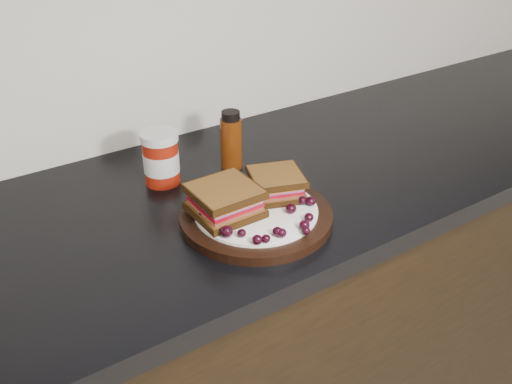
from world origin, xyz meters
TOP-DOWN VIEW (x-y plane):
  - base_cabinets at (0.00, 1.70)m, footprint 3.96×0.58m
  - countertop at (0.00, 1.70)m, footprint 3.98×0.60m
  - plate at (0.10, 1.59)m, footprint 0.28×0.28m
  - sandwich_left at (0.05, 1.61)m, footprint 0.12×0.12m
  - sandwich_right at (0.16, 1.61)m, footprint 0.12×0.12m
  - grape_0 at (0.01, 1.54)m, footprint 0.02×0.02m
  - grape_1 at (0.03, 1.53)m, footprint 0.02×0.02m
  - grape_2 at (0.04, 1.49)m, footprint 0.02×0.02m
  - grape_3 at (0.06, 1.49)m, footprint 0.02×0.02m
  - grape_4 at (0.09, 1.49)m, footprint 0.02×0.02m
  - grape_5 at (0.08, 1.50)m, footprint 0.02×0.02m
  - grape_6 at (0.12, 1.47)m, footprint 0.02×0.02m
  - grape_7 at (0.13, 1.48)m, footprint 0.02×0.02m
  - grape_8 at (0.15, 1.50)m, footprint 0.02×0.02m
  - grape_9 at (0.14, 1.54)m, footprint 0.02×0.02m
  - grape_10 at (0.19, 1.54)m, footprint 0.02×0.02m
  - grape_11 at (0.18, 1.55)m, footprint 0.02×0.02m
  - grape_12 at (0.19, 1.57)m, footprint 0.02×0.02m
  - grape_13 at (0.18, 1.60)m, footprint 0.02×0.02m
  - grape_14 at (0.18, 1.61)m, footprint 0.01×0.01m
  - grape_15 at (0.14, 1.61)m, footprint 0.02×0.02m
  - grape_16 at (0.05, 1.63)m, footprint 0.02×0.02m
  - grape_17 at (0.04, 1.61)m, footprint 0.02×0.02m
  - grape_18 at (0.01, 1.60)m, footprint 0.02×0.02m
  - grape_19 at (0.01, 1.58)m, footprint 0.02×0.02m
  - grape_20 at (0.04, 1.57)m, footprint 0.02×0.02m
  - grape_21 at (0.05, 1.61)m, footprint 0.02×0.02m
  - grape_22 at (0.04, 1.59)m, footprint 0.02×0.02m
  - grape_23 at (0.00, 1.61)m, footprint 0.02×0.02m
  - condiment_jar at (0.02, 1.81)m, footprint 0.08×0.08m
  - oil_bottle at (0.17, 1.79)m, footprint 0.06×0.06m

SIDE VIEW (x-z plane):
  - base_cabinets at x=0.00m, z-range 0.00..0.86m
  - countertop at x=0.00m, z-range 0.86..0.90m
  - plate at x=0.10m, z-range 0.90..0.92m
  - grape_14 at x=0.18m, z-range 0.92..0.94m
  - grape_3 at x=0.06m, z-range 0.92..0.94m
  - grape_6 at x=0.12m, z-range 0.92..0.94m
  - grape_1 at x=0.03m, z-range 0.92..0.94m
  - grape_16 at x=0.05m, z-range 0.92..0.94m
  - grape_8 at x=0.15m, z-range 0.92..0.94m
  - grape_4 at x=0.09m, z-range 0.92..0.94m
  - grape_11 at x=0.18m, z-range 0.92..0.94m
  - grape_22 at x=0.04m, z-range 0.92..0.94m
  - grape_5 at x=0.08m, z-range 0.92..0.94m
  - grape_2 at x=0.04m, z-range 0.92..0.94m
  - grape_23 at x=0.00m, z-range 0.92..0.94m
  - grape_20 at x=0.04m, z-range 0.92..0.94m
  - grape_18 at x=0.01m, z-range 0.92..0.94m
  - grape_15 at x=0.14m, z-range 0.92..0.94m
  - grape_21 at x=0.05m, z-range 0.92..0.94m
  - grape_12 at x=0.19m, z-range 0.92..0.94m
  - grape_7 at x=0.13m, z-range 0.92..0.94m
  - grape_10 at x=0.19m, z-range 0.92..0.94m
  - grape_13 at x=0.18m, z-range 0.92..0.94m
  - grape_9 at x=0.14m, z-range 0.92..0.94m
  - grape_19 at x=0.01m, z-range 0.92..0.94m
  - grape_17 at x=0.04m, z-range 0.92..0.94m
  - grape_0 at x=0.01m, z-range 0.92..0.94m
  - sandwich_right at x=0.16m, z-range 0.92..0.97m
  - sandwich_left at x=0.05m, z-range 0.92..0.98m
  - condiment_jar at x=0.02m, z-range 0.90..1.01m
  - oil_bottle at x=0.17m, z-range 0.90..1.03m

